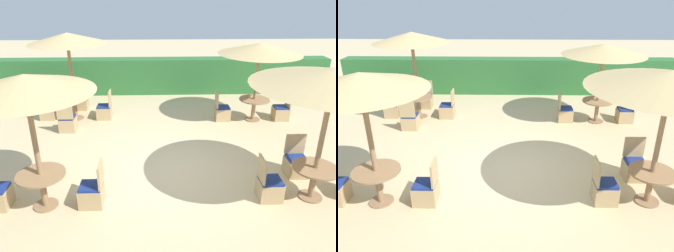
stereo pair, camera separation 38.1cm
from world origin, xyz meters
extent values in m
plane|color=#D1BA8C|center=(0.00, 0.00, 0.00)|extent=(40.00, 40.00, 0.00)
cube|color=#2D6B33|center=(0.00, 6.13, 0.69)|extent=(13.00, 0.70, 1.38)
cylinder|color=#93704C|center=(2.88, -1.11, 1.31)|extent=(0.10, 0.10, 2.62)
cone|color=tan|center=(2.88, -1.11, 2.54)|extent=(2.97, 2.97, 0.32)
cylinder|color=#93704C|center=(2.88, -1.11, 0.01)|extent=(0.48, 0.48, 0.03)
cylinder|color=#93704C|center=(2.88, -1.11, 0.33)|extent=(0.12, 0.12, 0.66)
cylinder|color=#93704C|center=(2.88, -1.11, 0.68)|extent=(0.90, 0.90, 0.04)
cube|color=tan|center=(2.90, -0.24, 0.20)|extent=(0.46, 0.46, 0.40)
cube|color=navy|center=(2.90, -0.24, 0.43)|extent=(0.42, 0.42, 0.05)
cube|color=tan|center=(2.90, -0.03, 0.69)|extent=(0.46, 0.04, 0.48)
cube|color=tan|center=(2.01, -1.11, 0.20)|extent=(0.46, 0.46, 0.40)
cube|color=navy|center=(2.01, -1.11, 0.43)|extent=(0.42, 0.42, 0.05)
cube|color=tan|center=(1.80, -1.11, 0.69)|extent=(0.04, 0.46, 0.48)
cylinder|color=#93704C|center=(-2.48, -1.23, 1.30)|extent=(0.10, 0.10, 2.59)
cone|color=tan|center=(-2.48, -1.23, 2.51)|extent=(2.39, 2.39, 0.32)
cylinder|color=#93704C|center=(-2.48, -1.23, 0.01)|extent=(0.48, 0.48, 0.03)
cylinder|color=#93704C|center=(-2.48, -1.23, 0.35)|extent=(0.12, 0.12, 0.70)
cylinder|color=#93704C|center=(-2.48, -1.23, 0.72)|extent=(0.92, 0.92, 0.04)
cube|color=tan|center=(-1.57, -1.20, 0.20)|extent=(0.46, 0.46, 0.40)
cube|color=navy|center=(-1.57, -1.20, 0.43)|extent=(0.42, 0.42, 0.05)
cube|color=tan|center=(-1.36, -1.20, 0.69)|extent=(0.04, 0.46, 0.48)
cylinder|color=#93704C|center=(-2.91, 3.39, 1.33)|extent=(0.10, 0.10, 2.66)
cone|color=tan|center=(-2.91, 3.39, 2.58)|extent=(2.32, 2.32, 0.32)
cylinder|color=#93704C|center=(-2.91, 3.39, 0.01)|extent=(0.48, 0.48, 0.03)
cylinder|color=#93704C|center=(-2.91, 3.39, 0.33)|extent=(0.12, 0.12, 0.66)
cylinder|color=#93704C|center=(-2.91, 3.39, 0.68)|extent=(0.92, 0.92, 0.04)
cube|color=tan|center=(-1.99, 3.38, 0.20)|extent=(0.46, 0.46, 0.40)
cube|color=navy|center=(-1.99, 3.38, 0.43)|extent=(0.42, 0.42, 0.05)
cube|color=tan|center=(-1.78, 3.38, 0.69)|extent=(0.04, 0.46, 0.48)
cube|color=tan|center=(-2.93, 2.43, 0.20)|extent=(0.46, 0.46, 0.40)
cube|color=navy|center=(-2.93, 2.43, 0.43)|extent=(0.42, 0.42, 0.05)
cube|color=tan|center=(-2.93, 2.22, 0.69)|extent=(0.46, 0.04, 0.48)
cube|color=tan|center=(-3.80, 3.42, 0.20)|extent=(0.46, 0.46, 0.40)
cube|color=navy|center=(-3.80, 3.42, 0.43)|extent=(0.42, 0.42, 0.05)
cube|color=tan|center=(-4.01, 3.42, 0.69)|extent=(0.04, 0.46, 0.48)
cube|color=tan|center=(-2.93, 4.28, 0.20)|extent=(0.46, 0.46, 0.40)
cube|color=navy|center=(-2.93, 4.28, 0.43)|extent=(0.42, 0.42, 0.05)
cube|color=tan|center=(-2.93, 4.49, 0.69)|extent=(0.46, 0.04, 0.48)
cylinder|color=#93704C|center=(2.82, 3.11, 1.18)|extent=(0.10, 0.10, 2.37)
cone|color=tan|center=(2.82, 3.11, 2.29)|extent=(2.49, 2.49, 0.32)
cylinder|color=#93704C|center=(2.82, 3.11, 0.01)|extent=(0.48, 0.48, 0.03)
cylinder|color=#93704C|center=(2.82, 3.11, 0.34)|extent=(0.12, 0.12, 0.67)
cylinder|color=#93704C|center=(2.82, 3.11, 0.69)|extent=(0.95, 0.95, 0.04)
cube|color=tan|center=(3.71, 3.10, 0.20)|extent=(0.46, 0.46, 0.40)
cube|color=navy|center=(3.71, 3.10, 0.43)|extent=(0.42, 0.42, 0.05)
cube|color=tan|center=(3.92, 3.10, 0.69)|extent=(0.04, 0.46, 0.48)
cube|color=tan|center=(1.84, 3.15, 0.20)|extent=(0.46, 0.46, 0.40)
cube|color=navy|center=(1.84, 3.15, 0.43)|extent=(0.42, 0.42, 0.05)
cube|color=tan|center=(1.63, 3.15, 0.69)|extent=(0.04, 0.46, 0.48)
camera|label=1|loc=(-0.23, -6.64, 4.04)|focal=35.00mm
camera|label=2|loc=(0.15, -6.64, 4.04)|focal=35.00mm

